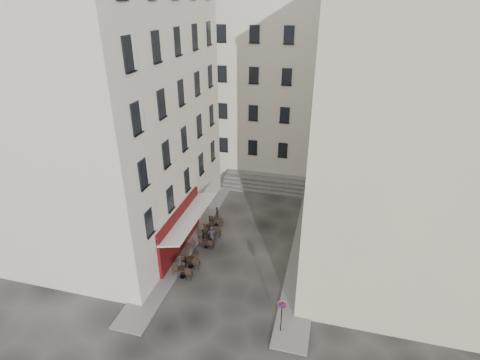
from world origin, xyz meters
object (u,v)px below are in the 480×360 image
(no_parking_sign, at_px, (282,311))
(bistro_table_b, at_px, (191,261))
(bistro_table_a, at_px, (183,271))
(pedestrian, at_px, (212,236))

(no_parking_sign, height_order, bistro_table_b, no_parking_sign)
(bistro_table_a, distance_m, bistro_table_b, 1.13)
(bistro_table_b, distance_m, pedestrian, 2.87)
(no_parking_sign, height_order, bistro_table_a, no_parking_sign)
(bistro_table_a, bearing_deg, no_parking_sign, -22.58)
(bistro_table_a, xyz_separation_m, pedestrian, (0.74, 3.90, 0.36))
(no_parking_sign, distance_m, pedestrian, 9.31)
(bistro_table_b, relative_size, pedestrian, 0.78)
(bistro_table_b, bearing_deg, pedestrian, 77.69)
(no_parking_sign, distance_m, bistro_table_b, 8.07)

